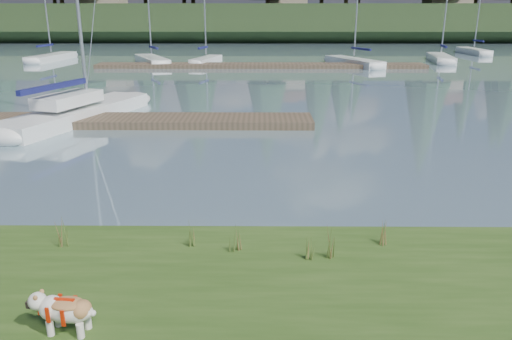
{
  "coord_description": "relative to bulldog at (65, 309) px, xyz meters",
  "views": [
    {
      "loc": [
        1.96,
        -10.23,
        4.26
      ],
      "look_at": [
        1.88,
        -0.5,
        1.16
      ],
      "focal_mm": 35.0,
      "sensor_mm": 36.0,
      "label": 1
    }
  ],
  "objects": [
    {
      "name": "mud_lip",
      "position": [
        0.5,
        3.2,
        -0.61
      ],
      "size": [
        60.0,
        0.5,
        0.14
      ],
      "primitive_type": "cube",
      "color": "#33281C",
      "rests_on": "ground"
    },
    {
      "name": "sailboat_bg_4",
      "position": [
        18.56,
        40.46,
        -0.35
      ],
      "size": [
        2.9,
        7.98,
        11.56
      ],
      "rotation": [
        0.0,
        0.0,
        1.39
      ],
      "color": "white",
      "rests_on": "ground"
    },
    {
      "name": "weed_2",
      "position": [
        3.6,
        2.04,
        -0.1
      ],
      "size": [
        0.17,
        0.14,
        0.55
      ],
      "color": "#475B23",
      "rests_on": "bank"
    },
    {
      "name": "weed_3",
      "position": [
        -1.02,
        2.46,
        -0.08
      ],
      "size": [
        0.17,
        0.14,
        0.59
      ],
      "color": "#475B23",
      "rests_on": "bank"
    },
    {
      "name": "ground",
      "position": [
        0.5,
        34.8,
        -0.68
      ],
      "size": [
        200.0,
        200.0,
        0.0
      ],
      "primitive_type": "plane",
      "color": "#76929E",
      "rests_on": "ground"
    },
    {
      "name": "sailboat_bg_2",
      "position": [
        -2.02,
        38.05,
        -0.34
      ],
      "size": [
        2.5,
        6.1,
        9.23
      ],
      "rotation": [
        0.0,
        0.0,
        1.34
      ],
      "color": "white",
      "rests_on": "ground"
    },
    {
      "name": "weed_5",
      "position": [
        4.57,
        2.55,
        -0.11
      ],
      "size": [
        0.17,
        0.14,
        0.51
      ],
      "color": "#475B23",
      "rests_on": "bank"
    },
    {
      "name": "weed_4",
      "position": [
        3.29,
        2.0,
        -0.13
      ],
      "size": [
        0.17,
        0.14,
        0.48
      ],
      "color": "#475B23",
      "rests_on": "bank"
    },
    {
      "name": "bulldog",
      "position": [
        0.0,
        0.0,
        0.0
      ],
      "size": [
        0.89,
        0.43,
        0.53
      ],
      "rotation": [
        0.0,
        0.0,
        3.01
      ],
      "color": "silver",
      "rests_on": "bank"
    },
    {
      "name": "weed_0",
      "position": [
        1.3,
        2.46,
        -0.12
      ],
      "size": [
        0.17,
        0.14,
        0.49
      ],
      "color": "#475B23",
      "rests_on": "bank"
    },
    {
      "name": "sailboat_bg_3",
      "position": [
        9.9,
        37.06,
        -0.35
      ],
      "size": [
        4.33,
        7.77,
        11.43
      ],
      "rotation": [
        0.0,
        0.0,
        1.96
      ],
      "color": "white",
      "rests_on": "ground"
    },
    {
      "name": "sailboat_bg_1",
      "position": [
        -7.08,
        38.42,
        -0.35
      ],
      "size": [
        4.68,
        7.84,
        11.8
      ],
      "rotation": [
        0.0,
        0.0,
        2.0
      ],
      "color": "white",
      "rests_on": "ground"
    },
    {
      "name": "sailboat_bg_0",
      "position": [
        -16.35,
        41.09,
        -0.36
      ],
      "size": [
        2.28,
        7.97,
        11.41
      ],
      "rotation": [
        0.0,
        0.0,
        1.48
      ],
      "color": "white",
      "rests_on": "ground"
    },
    {
      "name": "sailboat_bg_5",
      "position": [
        24.64,
        48.49,
        -0.36
      ],
      "size": [
        1.46,
        6.88,
        9.93
      ],
      "rotation": [
        0.0,
        0.0,
        1.59
      ],
      "color": "white",
      "rests_on": "ground"
    },
    {
      "name": "weed_1",
      "position": [
        2.04,
        2.25,
        -0.1
      ],
      "size": [
        0.17,
        0.14,
        0.54
      ],
      "color": "#475B23",
      "rests_on": "bank"
    },
    {
      "name": "dock_far",
      "position": [
        2.5,
        34.8,
        -0.53
      ],
      "size": [
        26.0,
        2.2,
        0.3
      ],
      "primitive_type": "cube",
      "color": "#4C3D2C",
      "rests_on": "ground"
    },
    {
      "name": "dock_near",
      "position": [
        -3.5,
        13.8,
        -0.53
      ],
      "size": [
        16.0,
        2.0,
        0.3
      ],
      "primitive_type": "cube",
      "color": "#4C3D2C",
      "rests_on": "ground"
    },
    {
      "name": "ridge",
      "position": [
        0.5,
        77.8,
        1.82
      ],
      "size": [
        200.0,
        20.0,
        5.0
      ],
      "primitive_type": "cube",
      "color": "black",
      "rests_on": "ground"
    },
    {
      "name": "sailboat_main",
      "position": [
        -4.77,
        15.12,
        -0.26
      ],
      "size": [
        4.5,
        9.09,
        12.92
      ],
      "rotation": [
        0.0,
        0.0,
        1.25
      ],
      "color": "white",
      "rests_on": "ground"
    }
  ]
}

